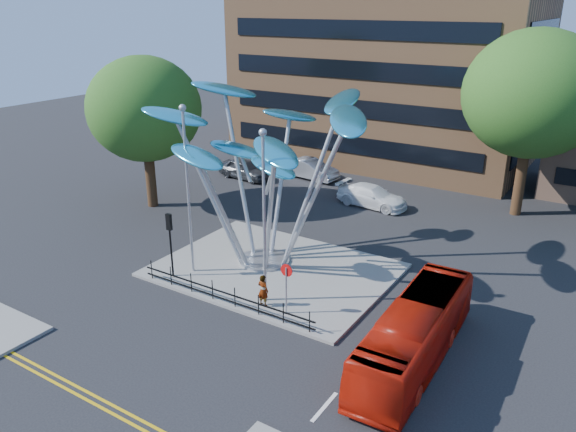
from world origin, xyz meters
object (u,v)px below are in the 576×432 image
Objects in this scene: traffic_light_island at (170,232)px; parked_car_right at (372,196)px; tree_right at (533,94)px; street_lamp_right at (264,202)px; no_entry_sign_island at (286,280)px; leaf_sculpture at (263,140)px; red_bus at (415,334)px; parked_car_mid at (310,169)px; street_lamp_left at (187,177)px; tree_left at (144,109)px; parked_car_left at (245,169)px; pedestrian at (263,290)px.

traffic_light_island is 16.33m from parked_car_right.
street_lamp_right is (-7.50, -19.00, -2.94)m from tree_right.
traffic_light_island is at bearing -179.87° from no_entry_sign_island.
leaf_sculpture is 7.71m from no_entry_sign_island.
tree_right is at bearing 88.86° from red_bus.
red_bus is (7.66, -0.72, -3.81)m from street_lamp_right.
parked_car_mid is at bearing 117.44° from no_entry_sign_island.
street_lamp_left reaches higher than no_entry_sign_island.
tree_left is at bearing 154.93° from no_entry_sign_island.
tree_left is 2.23× the size of parked_car_left.
tree_left is at bearing 164.45° from leaf_sculpture.
street_lamp_right is (5.00, -0.50, -0.26)m from street_lamp_left.
pedestrian is at bearing -27.00° from tree_left.
leaf_sculpture reaches higher than street_lamp_left.
tree_left is (-22.00, -12.00, -1.24)m from tree_right.
pedestrian is (14.72, -7.50, -5.85)m from tree_left.
leaf_sculpture is (11.93, -3.32, 0.08)m from tree_left.
no_entry_sign_island is at bearing -107.12° from tree_right.
leaf_sculpture is 2.49× the size of parked_car_right.
pedestrian is at bearing 0.00° from traffic_light_island.
no_entry_sign_island is (-6.00, -19.48, -6.22)m from tree_right.
street_lamp_left is 15.81m from parked_car_right.
traffic_light_island is at bearing -125.04° from leaf_sculpture.
tree_right is 2.50× the size of parked_car_mid.
tree_right is at bearing -62.07° from parked_car_right.
parked_car_left is (1.59, 8.75, -6.01)m from tree_left.
tree_left is 1.17× the size of street_lamp_left.
pedestrian is 0.33× the size of parked_car_mid.
tree_left reaches higher than street_lamp_right.
leaf_sculpture is 2.63× the size of parked_car_mid.
tree_right reaches higher than street_lamp_right.
pedestrian reaches higher than parked_car_right.
tree_left is 14.41m from parked_car_mid.
leaf_sculpture reaches higher than red_bus.
street_lamp_left is 7.47m from no_entry_sign_island.
parked_car_mid is 7.80m from parked_car_right.
tree_left is 24.10m from red_bus.
pedestrian is at bearing -10.84° from street_lamp_left.
parked_car_left is 5.32m from parked_car_mid.
parked_car_mid is at bearing 62.28° from tree_left.
no_entry_sign_island is (16.00, -7.48, -4.98)m from tree_left.
traffic_light_island is 0.37× the size of red_bus.
leaf_sculpture reaches higher than traffic_light_island.
street_lamp_left is 1.82× the size of parked_car_mid.
no_entry_sign_island is 6.19m from red_bus.
pedestrian is (5.22, -1.00, -4.42)m from street_lamp_left.
parked_car_left is at bearing -47.31° from pedestrian.
tree_left is at bearing 154.23° from street_lamp_right.
parked_car_left is at bearing 130.58° from leaf_sculpture.
parked_car_left is 0.95× the size of parked_car_mid.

